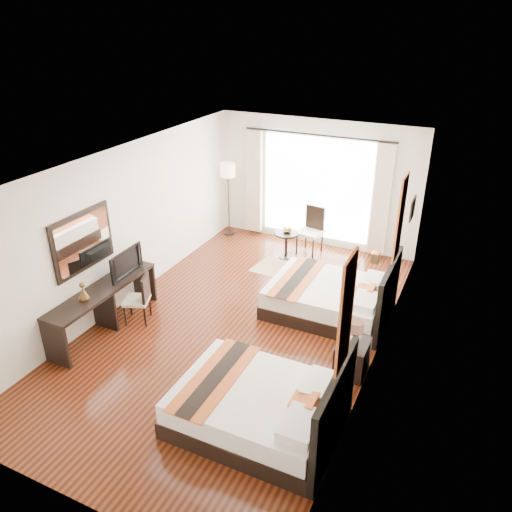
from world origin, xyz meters
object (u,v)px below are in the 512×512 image
at_px(vase, 351,347).
at_px(floor_lamp, 228,175).
at_px(television, 123,262).
at_px(desk_chair, 138,307).
at_px(nightstand, 352,357).
at_px(bed_near, 262,407).
at_px(table_lamp, 356,328).
at_px(console_desk, 104,308).
at_px(side_table, 286,245).
at_px(window_chair, 310,239).
at_px(fruit_bowl, 287,231).
at_px(bed_far, 333,298).

relative_size(vase, floor_lamp, 0.08).
xyz_separation_m(television, desk_chair, (0.34, -0.14, -0.72)).
bearing_deg(nightstand, bed_near, -116.11).
height_order(table_lamp, floor_lamp, floor_lamp).
distance_m(nightstand, console_desk, 4.06).
bearing_deg(side_table, television, -117.76).
height_order(bed_near, window_chair, bed_near).
bearing_deg(floor_lamp, table_lamp, -42.40).
bearing_deg(console_desk, fruit_bowl, 65.69).
distance_m(table_lamp, television, 4.00).
bearing_deg(television, window_chair, -30.95).
bearing_deg(desk_chair, bed_near, 134.06).
xyz_separation_m(vase, television, (-4.00, 0.11, 0.42)).
height_order(bed_far, desk_chair, bed_far).
xyz_separation_m(side_table, fruit_bowl, (0.00, 0.03, 0.31)).
height_order(bed_near, side_table, bed_near).
bearing_deg(desk_chair, window_chair, -136.16).
bearing_deg(side_table, bed_near, -71.41).
bearing_deg(fruit_bowl, window_chair, 49.45).
relative_size(bed_far, floor_lamp, 1.20).
relative_size(nightstand, window_chair, 0.52).
height_order(bed_far, vase, bed_far).
bearing_deg(nightstand, bed_far, 117.54).
bearing_deg(console_desk, bed_near, -15.17).
distance_m(bed_far, fruit_bowl, 2.34).
distance_m(table_lamp, side_table, 3.85).
xyz_separation_m(bed_near, bed_far, (-0.00, 2.95, 0.00)).
relative_size(nightstand, vase, 4.06).
xyz_separation_m(nightstand, window_chair, (-1.93, 3.58, 0.06)).
height_order(vase, desk_chair, desk_chair).
xyz_separation_m(vase, console_desk, (-4.02, -0.44, -0.19)).
height_order(nightstand, television, television).
height_order(bed_near, desk_chair, bed_near).
distance_m(bed_far, nightstand, 1.61).
relative_size(bed_far, television, 2.56).
bearing_deg(window_chair, nightstand, 37.94).
relative_size(side_table, window_chair, 0.57).
height_order(table_lamp, side_table, table_lamp).
bearing_deg(television, nightstand, -90.40).
bearing_deg(nightstand, side_table, 126.48).
xyz_separation_m(desk_chair, side_table, (1.34, 3.34, 0.02)).
height_order(desk_chair, window_chair, window_chair).
bearing_deg(nightstand, desk_chair, -176.46).
bearing_deg(floor_lamp, bed_near, -58.11).
xyz_separation_m(desk_chair, window_chair, (1.72, 3.81, 0.05)).
bearing_deg(side_table, floor_lamp, 160.44).
bearing_deg(vase, bed_near, -119.60).
relative_size(table_lamp, window_chair, 0.33).
bearing_deg(television, floor_lamp, -1.38).
distance_m(bed_near, television, 3.61).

